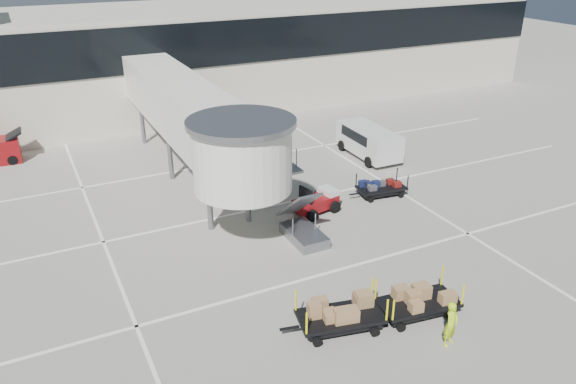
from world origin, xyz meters
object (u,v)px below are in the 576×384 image
box_cart_near (418,303)px  box_cart_far (340,316)px  minivan (368,139)px  baggage_tug (317,202)px  ground_worker (451,324)px  suitcase_cart (382,188)px

box_cart_near → box_cart_far: (-3.06, 0.59, 0.04)m
box_cart_far → minivan: minivan is taller
baggage_tug → box_cart_near: baggage_tug is taller
ground_worker → suitcase_cart: bearing=46.2°
box_cart_near → box_cart_far: 3.12m
box_cart_near → box_cart_far: bearing=176.3°
box_cart_far → ground_worker: bearing=-27.5°
baggage_tug → minivan: minivan is taller
box_cart_far → baggage_tug: bearing=77.7°
ground_worker → minivan: (7.80, 16.95, 0.27)m
box_cart_near → minivan: 16.98m
ground_worker → minivan: 18.66m
suitcase_cart → baggage_tug: bearing=-170.5°
ground_worker → baggage_tug: bearing=65.8°
minivan → suitcase_cart: bearing=-114.9°
box_cart_near → minivan: minivan is taller
box_cart_far → ground_worker: (3.02, -2.44, 0.29)m
box_cart_near → box_cart_far: box_cart_far is taller
box_cart_near → box_cart_far: size_ratio=0.97×
ground_worker → minivan: minivan is taller
box_cart_near → ground_worker: (-0.05, -1.85, 0.33)m
suitcase_cart → ground_worker: size_ratio=1.91×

